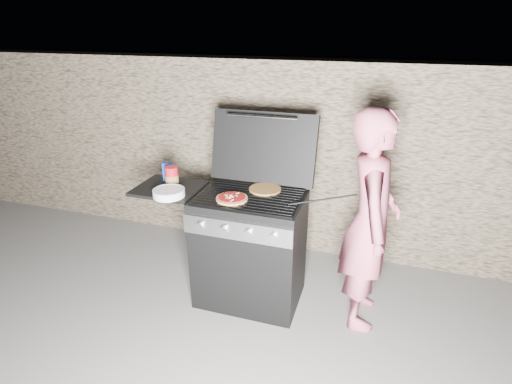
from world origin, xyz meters
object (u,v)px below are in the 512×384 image
(sauce_jar, at_px, (172,176))
(person, at_px, (370,222))
(pizza_topped, at_px, (232,198))
(gas_grill, at_px, (220,244))

(sauce_jar, xyz_separation_m, person, (1.53, 0.02, -0.18))
(pizza_topped, bearing_deg, gas_grill, 146.18)
(sauce_jar, bearing_deg, gas_grill, -4.33)
(gas_grill, bearing_deg, person, 2.54)
(gas_grill, distance_m, person, 1.18)
(pizza_topped, bearing_deg, sauce_jar, 166.80)
(gas_grill, relative_size, person, 0.83)
(gas_grill, height_order, pizza_topped, pizza_topped)
(person, bearing_deg, pizza_topped, 94.02)
(pizza_topped, height_order, sauce_jar, sauce_jar)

